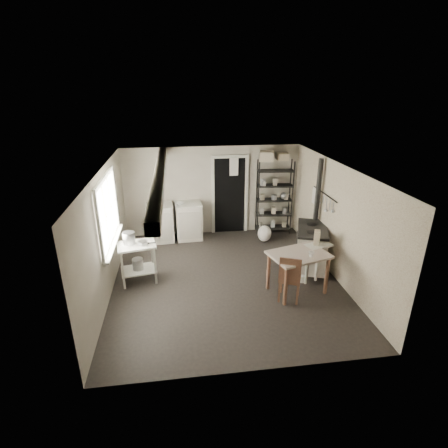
{
  "coord_description": "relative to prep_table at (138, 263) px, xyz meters",
  "views": [
    {
      "loc": [
        -0.9,
        -6.17,
        3.71
      ],
      "look_at": [
        0.0,
        0.3,
        1.1
      ],
      "focal_mm": 28.0,
      "sensor_mm": 36.0,
      "label": 1
    }
  ],
  "objects": [
    {
      "name": "floor_crock",
      "position": [
        3.26,
        -0.49,
        -0.33
      ],
      "size": [
        0.15,
        0.15,
        0.14
      ],
      "primitive_type": "cylinder",
      "rotation": [
        0.0,
        0.0,
        0.43
      ],
      "color": "white",
      "rests_on": "ground"
    },
    {
      "name": "stockpot",
      "position": [
        -0.13,
        0.04,
        0.54
      ],
      "size": [
        0.3,
        0.3,
        0.25
      ],
      "primitive_type": "cylinder",
      "rotation": [
        0.0,
        0.0,
        -0.33
      ],
      "color": "#ADAEB0",
      "rests_on": "prep_table"
    },
    {
      "name": "wallpaper_panel",
      "position": [
        3.99,
        -0.17,
        0.75
      ],
      "size": [
        0.01,
        5.0,
        2.3
      ],
      "primitive_type": null,
      "color": "beige",
      "rests_on": "wall_right"
    },
    {
      "name": "storage_box_a",
      "position": [
        3.09,
        2.09,
        1.61
      ],
      "size": [
        0.4,
        0.36,
        0.24
      ],
      "primitive_type": "cube",
      "rotation": [
        0.0,
        0.0,
        -0.21
      ],
      "color": "beige",
      "rests_on": "shelf_rack"
    },
    {
      "name": "wall_back",
      "position": [
        1.75,
        2.33,
        0.75
      ],
      "size": [
        4.5,
        0.02,
        2.3
      ],
      "primitive_type": "cube",
      "color": "#AAA291",
      "rests_on": "ground"
    },
    {
      "name": "saucepan",
      "position": [
        0.13,
        -0.04,
        0.45
      ],
      "size": [
        0.19,
        0.19,
        0.1
      ],
      "primitive_type": "cylinder",
      "rotation": [
        0.0,
        0.0,
        0.0
      ],
      "color": "#ADAEB0",
      "rests_on": "prep_table"
    },
    {
      "name": "table_cup",
      "position": [
        3.2,
        -0.94,
        0.41
      ],
      "size": [
        0.13,
        0.13,
        0.1
      ],
      "primitive_type": "imported",
      "rotation": [
        0.0,
        0.0,
        0.22
      ],
      "color": "white",
      "rests_on": "work_table"
    },
    {
      "name": "base_cabinets",
      "position": [
        0.74,
        2.01,
        0.06
      ],
      "size": [
        1.48,
        0.71,
        0.95
      ],
      "primitive_type": null,
      "rotation": [
        0.0,
        0.0,
        0.06
      ],
      "color": "beige",
      "rests_on": "ground"
    },
    {
      "name": "doorway",
      "position": [
        2.2,
        2.3,
        0.6
      ],
      "size": [
        0.96,
        0.1,
        2.08
      ],
      "primitive_type": null,
      "color": "beige",
      "rests_on": "ground"
    },
    {
      "name": "wall_front",
      "position": [
        1.75,
        -2.67,
        0.75
      ],
      "size": [
        4.5,
        0.02,
        2.3
      ],
      "primitive_type": "cube",
      "color": "#AAA291",
      "rests_on": "ground"
    },
    {
      "name": "counter_cup",
      "position": [
        0.38,
        1.88,
        0.57
      ],
      "size": [
        0.12,
        0.12,
        0.09
      ],
      "primitive_type": "imported",
      "rotation": [
        0.0,
        0.0,
        0.03
      ],
      "color": "white",
      "rests_on": "base_cabinets"
    },
    {
      "name": "window",
      "position": [
        -0.47,
        0.03,
        1.1
      ],
      "size": [
        0.12,
        1.76,
        1.28
      ],
      "primitive_type": null,
      "color": "beige",
      "rests_on": "wall_left"
    },
    {
      "name": "ceiling",
      "position": [
        1.75,
        -0.17,
        1.9
      ],
      "size": [
        5.0,
        5.0,
        0.0
      ],
      "primitive_type": "plane",
      "rotation": [
        3.14,
        0.0,
        0.0
      ],
      "color": "beige",
      "rests_on": "wall_back"
    },
    {
      "name": "bucket",
      "position": [
        -0.01,
        -0.0,
        -0.02
      ],
      "size": [
        0.26,
        0.26,
        0.23
      ],
      "primitive_type": "cylinder",
      "rotation": [
        0.0,
        0.0,
        -0.23
      ],
      "color": "#ADAEB0",
      "rests_on": "prep_table"
    },
    {
      "name": "shelf_rack",
      "position": [
        3.35,
        2.13,
        0.55
      ],
      "size": [
        0.95,
        0.44,
        1.94
      ],
      "primitive_type": null,
      "rotation": [
        0.0,
        0.0,
        -0.09
      ],
      "color": "black",
      "rests_on": "ground"
    },
    {
      "name": "ceiling_beam",
      "position": [
        0.55,
        -0.17,
        1.8
      ],
      "size": [
        0.18,
        5.0,
        0.18
      ],
      "primitive_type": null,
      "color": "beige",
      "rests_on": "ceiling"
    },
    {
      "name": "wall_right",
      "position": [
        4.0,
        -0.17,
        0.75
      ],
      "size": [
        0.02,
        5.0,
        2.3
      ],
      "primitive_type": "cube",
      "color": "#AAA291",
      "rests_on": "ground"
    },
    {
      "name": "wall_left",
      "position": [
        -0.5,
        -0.17,
        0.75
      ],
      "size": [
        0.02,
        5.0,
        2.3
      ],
      "primitive_type": "cube",
      "color": "#AAA291",
      "rests_on": "ground"
    },
    {
      "name": "prep_table",
      "position": [
        0.0,
        0.0,
        0.0
      ],
      "size": [
        0.8,
        0.63,
        0.82
      ],
      "primitive_type": null,
      "rotation": [
        0.0,
        0.0,
        0.18
      ],
      "color": "beige",
      "rests_on": "ground"
    },
    {
      "name": "floor",
      "position": [
        1.75,
        -0.17,
        -0.4
      ],
      "size": [
        5.0,
        5.0,
        0.0
      ],
      "primitive_type": "plane",
      "color": "black",
      "rests_on": "ground"
    },
    {
      "name": "mixing_bowl",
      "position": [
        0.88,
        1.93,
        0.55
      ],
      "size": [
        0.35,
        0.35,
        0.07
      ],
      "primitive_type": "imported",
      "rotation": [
        0.0,
        0.0,
        0.41
      ],
      "color": "white",
      "rests_on": "base_cabinets"
    },
    {
      "name": "stove",
      "position": [
        3.67,
        0.19,
        0.04
      ],
      "size": [
        0.96,
        1.26,
        0.88
      ],
      "primitive_type": null,
      "rotation": [
        0.0,
        0.0,
        -0.34
      ],
      "color": "beige",
      "rests_on": "ground"
    },
    {
      "name": "work_table",
      "position": [
        3.02,
        -0.79,
        -0.02
      ],
      "size": [
        1.22,
        1.01,
        0.8
      ],
      "primitive_type": null,
      "rotation": [
        0.0,
        0.0,
        0.28
      ],
      "color": "#C0B2A4",
      "rests_on": "ground"
    },
    {
      "name": "flour_sack",
      "position": [
        2.98,
        1.55,
        -0.16
      ],
      "size": [
        0.38,
        0.33,
        0.42
      ],
      "primitive_type": "ellipsoid",
      "rotation": [
        0.0,
        0.0,
        -0.09
      ],
      "color": "white",
      "rests_on": "ground"
    },
    {
      "name": "shelf_jar",
      "position": [
        3.06,
        2.11,
        0.96
      ],
      "size": [
        0.1,
        0.1,
        0.18
      ],
      "primitive_type": "imported",
      "rotation": [
        0.0,
        0.0,
        -0.24
      ],
      "color": "white",
      "rests_on": "shelf_rack"
    },
    {
      "name": "stovepipe",
      "position": [
        3.88,
        0.6,
        1.19
      ],
      "size": [
        0.11,
        0.11,
        1.36
      ],
      "primitive_type": null,
      "rotation": [
        0.0,
        0.0,
        -0.02
      ],
      "color": "black",
      "rests_on": "stove"
    },
    {
      "name": "side_ledge",
      "position": [
        3.53,
        -0.48,
        0.03
      ],
      "size": [
        0.59,
        0.44,
        0.81
      ],
      "primitive_type": null,
      "rotation": [
        0.0,
        0.0,
        0.33
      ],
      "color": "beige",
      "rests_on": "ground"
    },
    {
      "name": "utensil_rail",
      "position": [
        3.94,
        0.43,
        1.15
      ],
      "size": [
        0.06,
        1.2,
        0.44
      ],
      "primitive_type": null,
      "color": "#ADAEB0",
      "rests_on": "wall_right"
    },
    {
      "name": "oats_box",
      "position": [
        3.49,
        -0.44,
        0.61
      ],
      "size": [
        0.17,
        0.21,
        0.27
      ],
      "primitive_type": "cube",
      "rotation": [
        0.0,
        0.0,
        -0.39
      ],
      "color": "beige",
      "rests_on": "side_ledge"
    },
    {
      "name": "storage_box_b",
      "position": [
        3.51,
        2.15,
        1.59
      ],
      "size": [
        0.28,
        0.26,
        0.18
      ],
      "primitive_type": "cube",
      "rotation": [
        0.0,
        0.0,
        -0.02
      ],
      "color": "beige",
      "rests_on": "shelf_rack"
    },
    {
      "name": "chair",
      "position": [
        2.8,
        -1.02,
        0.08
      ],
      "size": [
        0.51,
        0.52,
        0.92
      ],
      "primitive_type": null,
      "rotation": [
        0.0,
        0.0,
        -0.41
      ],
      "color": "brown",
      "rests_on": "ground"
    }
  ]
}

